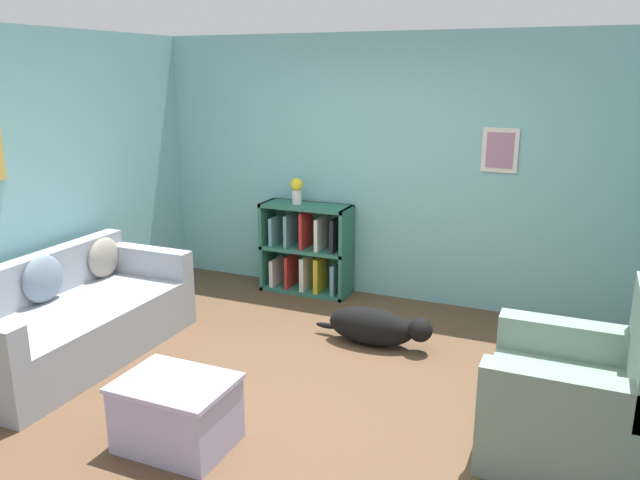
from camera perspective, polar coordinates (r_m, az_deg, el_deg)
The scene contains 9 objects.
ground_plane at distance 4.61m, azimuth -2.03°, elevation -13.93°, with size 14.00×14.00×0.00m, color brown.
wall_back at distance 6.20m, azimuth 6.84°, elevation 6.38°, with size 5.60×0.13×2.60m.
wall_left at distance 5.69m, azimuth -26.13°, elevation 4.14°, with size 0.13×5.00×2.60m.
couch at distance 5.44m, azimuth -22.02°, elevation -6.83°, with size 0.95×1.99×0.82m.
bookshelf at distance 6.47m, azimuth -1.15°, elevation -0.93°, with size 0.93×0.36×0.93m.
recliner_chair at distance 4.12m, azimuth 22.80°, elevation -13.26°, with size 0.96×0.96×1.05m.
coffee_table at distance 4.05m, azimuth -12.97°, elevation -14.99°, with size 0.69×0.52×0.44m.
dog at distance 5.31m, azimuth 5.12°, elevation -7.89°, with size 1.05×0.29×0.32m.
vase at distance 6.34m, azimuth -2.13°, elevation 4.65°, with size 0.13×0.13×0.26m.
Camera 1 is at (1.74, -3.63, 2.25)m, focal length 35.00 mm.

